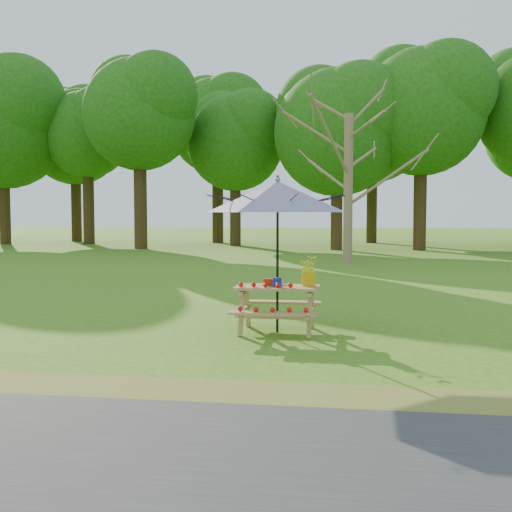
# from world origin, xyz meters

# --- Properties ---
(ground) EXTENTS (120.00, 120.00, 0.00)m
(ground) POSITION_xyz_m (0.00, 0.00, 0.00)
(ground) COLOR #3C6E15
(ground) RESTS_ON ground
(drygrass_strip) EXTENTS (120.00, 1.20, 0.01)m
(drygrass_strip) POSITION_xyz_m (0.00, -2.80, 0.00)
(drygrass_strip) COLOR olive
(drygrass_strip) RESTS_ON ground
(treeline) EXTENTS (60.00, 12.00, 16.00)m
(treeline) POSITION_xyz_m (0.00, 22.00, 8.00)
(treeline) COLOR #1B530E
(treeline) RESTS_ON ground
(bare_tree) EXTENTS (7.36, 7.36, 11.54)m
(bare_tree) POSITION_xyz_m (3.00, 13.14, 7.01)
(bare_tree) COLOR #826547
(bare_tree) RESTS_ON ground
(picnic_table) EXTENTS (1.20, 1.32, 0.67)m
(picnic_table) POSITION_xyz_m (2.09, 0.50, 0.33)
(picnic_table) COLOR olive
(picnic_table) RESTS_ON ground
(patio_umbrella) EXTENTS (2.67, 2.67, 2.25)m
(patio_umbrella) POSITION_xyz_m (2.09, 0.50, 1.95)
(patio_umbrella) COLOR black
(patio_umbrella) RESTS_ON ground
(produce_bins) EXTENTS (0.28, 0.43, 0.13)m
(produce_bins) POSITION_xyz_m (2.05, 0.53, 0.72)
(produce_bins) COLOR #AA2A0D
(produce_bins) RESTS_ON picnic_table
(tomatoes_row) EXTENTS (0.77, 0.13, 0.07)m
(tomatoes_row) POSITION_xyz_m (1.94, 0.32, 0.71)
(tomatoes_row) COLOR red
(tomatoes_row) RESTS_ON picnic_table
(flower_bucket) EXTENTS (0.29, 0.26, 0.44)m
(flower_bucket) POSITION_xyz_m (2.53, 0.60, 0.90)
(flower_bucket) COLOR #DFAB0B
(flower_bucket) RESTS_ON picnic_table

